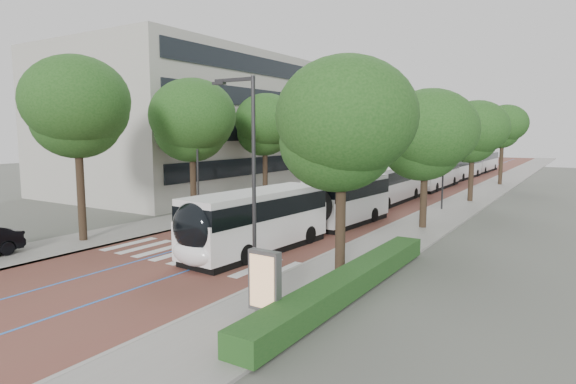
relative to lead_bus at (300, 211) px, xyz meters
The scene contains 22 objects.
ground 7.91m from the lead_bus, 108.62° to the right, with size 160.00×160.00×0.00m, color #51544C.
road 32.79m from the lead_bus, 94.33° to the left, with size 11.00×140.00×0.02m, color brown.
sidewalk_left 34.19m from the lead_bus, 106.98° to the left, with size 4.00×140.00×0.12m, color gray.
sidewalk_right 33.08m from the lead_bus, 81.25° to the left, with size 4.00×140.00×0.12m, color gray.
kerb_left 33.68m from the lead_bus, 103.88° to the left, with size 0.20×140.00×0.14m, color gray.
kerb_right 32.85m from the lead_bus, 84.53° to the left, with size 0.20×140.00×0.14m, color gray.
zebra_crossing 6.92m from the lead_bus, 109.72° to the right, with size 10.55×3.60×0.01m.
lane_line_left 32.95m from the lead_bus, 97.11° to the left, with size 0.12×126.00×0.01m, color blue.
lane_line_right 32.71m from the lead_bus, 91.53° to the left, with size 0.12×126.00×0.01m, color blue.
office_building 30.62m from the lead_bus, 136.73° to the left, with size 18.11×40.00×14.00m.
hedge 9.95m from the lead_bus, 47.92° to the right, with size 1.20×14.00×0.80m, color #174319.
streetlight_near 11.59m from the lead_bus, 68.14° to the right, with size 1.82×0.20×8.00m.
streetlight_far 15.57m from the lead_bus, 74.21° to the left, with size 1.82×0.20×8.00m.
lamp_post_left 8.95m from the lead_bus, behind, with size 0.14×0.14×8.00m, color #2D2D30.
trees_left 20.28m from the lead_bus, 120.54° to the left, with size 6.09×60.78×9.75m.
trees_right 13.67m from the lead_bus, 66.13° to the left, with size 5.98×47.43×8.77m.
lead_bus is the anchor object (origin of this frame).
bus_queued_0 15.97m from the lead_bus, 92.56° to the left, with size 2.67×12.43×3.20m.
bus_queued_1 29.31m from the lead_bus, 90.85° to the left, with size 2.60×12.41×3.20m.
bus_queued_2 42.32m from the lead_bus, 90.76° to the left, with size 2.96×12.48×3.20m.
bus_queued_3 55.58m from the lead_bus, 90.39° to the left, with size 2.77×12.44×3.20m.
ad_panel 12.71m from the lead_bus, 64.18° to the right, with size 1.13×0.44×2.34m.
Camera 1 is at (16.69, -16.37, 6.24)m, focal length 30.00 mm.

